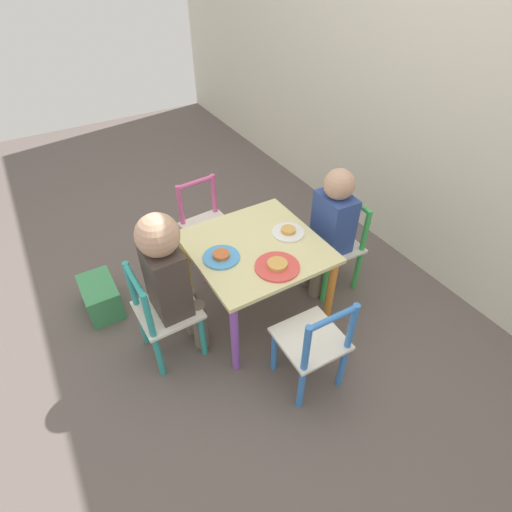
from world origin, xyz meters
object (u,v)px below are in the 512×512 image
Objects in this scene: plate_right at (277,266)px; child_front at (169,274)px; plate_back at (288,232)px; plate_front at (221,257)px; chair_pink at (207,227)px; chair_blue at (313,345)px; child_back at (330,223)px; kids_table at (256,255)px; chair_teal at (163,314)px; chair_green at (336,246)px; storage_bin at (101,297)px.

child_front is at bearing -111.81° from plate_right.
plate_front is at bearing -90.00° from plate_back.
plate_right is at bearing -91.22° from chair_pink.
chair_blue is 3.30× the size of plate_back.
plate_right is at bearing -90.88° from chair_blue.
child_front is 1.07× the size of child_back.
kids_table is 1.14× the size of chair_pink.
child_back is 4.32× the size of plate_front.
kids_table is 0.43m from child_back.
chair_pink is at bearing -134.65° from child_back.
chair_blue is 0.66m from child_back.
plate_right is (0.18, 0.18, -0.00)m from plate_front.
chair_pink is at bearing -39.41° from child_front.
kids_table is 0.50m from chair_teal.
chair_green and chair_pink have the same top height.
chair_green is 1.00× the size of chair_pink.
chair_green is (0.02, 0.97, 0.00)m from chair_teal.
plate_front is 0.36m from plate_back.
chair_teal reaches higher than plate_front.
chair_blue reaches higher than storage_bin.
plate_back is (0.00, 0.18, 0.07)m from kids_table.
chair_teal is 0.97m from chair_green.
plate_front is at bearing -89.09° from child_back.
plate_back is at bearing -90.36° from child_front.
child_front reaches higher than plate_front.
storage_bin is (0.06, -0.65, -0.17)m from chair_pink.
plate_front is at bearing -110.79° from chair_pink.
child_front reaches higher than chair_blue.
chair_green is at bearing 85.16° from plate_back.
plate_front is (-0.01, 0.25, -0.02)m from child_front.
plate_right is at bearing -66.57° from child_back.
chair_teal is at bearing -109.23° from plate_right.
chair_blue is 0.67× the size of child_front.
storage_bin is at bearing -51.60° from chair_blue.
chair_teal is at bearing -87.87° from chair_green.
chair_pink reaches higher than plate_right.
child_back is 3.65× the size of plate_right.
child_back is at bearing -90.00° from chair_green.
storage_bin is at bearing -130.89° from plate_right.
child_back is at bearing 110.37° from plate_right.
kids_table is at bearing 90.00° from plate_front.
plate_front is at bearing -69.53° from chair_blue.
kids_table is 0.19m from plate_front.
chair_teal and chair_pink have the same top height.
plate_right is at bearing 0.00° from kids_table.
kids_table is 0.19m from plate_right.
kids_table is 0.77× the size of child_front.
chair_blue is (0.48, -0.01, -0.12)m from kids_table.
plate_back is at bearing 64.27° from storage_bin.
child_front is at bearing -89.15° from plate_back.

